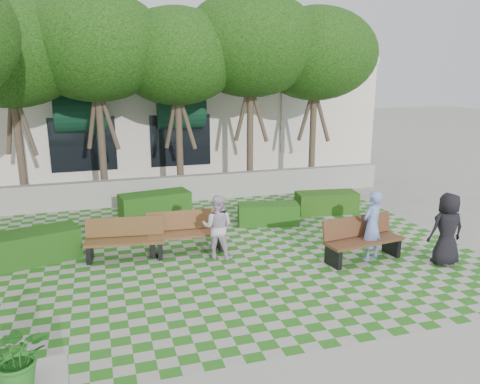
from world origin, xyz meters
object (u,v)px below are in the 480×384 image
object	(u,v)px
person_white	(217,227)
bench_mid	(186,233)
person_dark	(447,229)
person_blue	(372,225)
hedge_west	(31,247)
bench_west	(125,240)
hedge_midleft	(155,205)
hedge_east	(326,202)
hedge_midright	(268,214)
bench_east	(362,240)

from	to	relation	value
person_white	bench_mid	bearing A→B (deg)	-19.13
person_dark	person_blue	bearing A→B (deg)	-24.14
hedge_west	person_blue	distance (m)	8.19
bench_mid	bench_west	size ratio (longest dim) A/B	1.01
hedge_midleft	person_blue	bearing A→B (deg)	-48.05
bench_mid	hedge_east	distance (m)	5.38
hedge_east	person_blue	bearing A→B (deg)	-101.74
bench_mid	person_white	world-z (taller)	person_white
person_blue	hedge_midright	bearing A→B (deg)	-88.79
hedge_midright	hedge_west	world-z (taller)	hedge_west
bench_west	hedge_east	bearing A→B (deg)	25.66
bench_east	person_white	size ratio (longest dim) A/B	1.29
bench_east	hedge_east	world-z (taller)	bench_east
hedge_midleft	person_dark	bearing A→B (deg)	-44.21
person_dark	person_white	bearing A→B (deg)	-16.97
bench_east	bench_west	distance (m)	5.74
person_dark	hedge_east	bearing A→B (deg)	-77.15
hedge_west	person_dark	size ratio (longest dim) A/B	1.26
hedge_midleft	bench_west	bearing A→B (deg)	-108.98
bench_mid	hedge_midright	distance (m)	3.13
bench_west	hedge_midright	xyz separation A→B (m)	(4.27, 1.49, -0.16)
person_blue	hedge_east	bearing A→B (deg)	-124.08
hedge_east	hedge_midright	world-z (taller)	hedge_east
bench_mid	hedge_midleft	bearing A→B (deg)	99.68
hedge_east	hedge_west	distance (m)	8.82
bench_mid	hedge_west	world-z (taller)	bench_mid
hedge_midright	hedge_west	size ratio (longest dim) A/B	0.82
hedge_midright	hedge_midleft	distance (m)	3.62
bench_east	bench_west	xyz separation A→B (m)	(-5.46, 1.75, -0.03)
hedge_east	hedge_west	world-z (taller)	hedge_west
hedge_midright	hedge_east	bearing A→B (deg)	14.19
bench_west	hedge_midright	size ratio (longest dim) A/B	1.09
hedge_midright	bench_west	bearing A→B (deg)	-160.75
bench_mid	hedge_west	xyz separation A→B (m)	(-3.68, 0.37, -0.11)
bench_mid	hedge_midright	bearing A→B (deg)	30.73
person_blue	person_dark	distance (m)	1.69
hedge_midleft	person_dark	world-z (taller)	person_dark
person_blue	hedge_west	bearing A→B (deg)	-37.93
bench_east	bench_mid	world-z (taller)	bench_east
bench_east	person_blue	bearing A→B (deg)	-15.41
bench_east	person_white	xyz separation A→B (m)	(-3.30, 1.13, 0.29)
person_dark	person_white	distance (m)	5.40
hedge_west	person_dark	bearing A→B (deg)	-17.81
bench_mid	person_dark	xyz separation A→B (m)	(5.68, -2.64, 0.38)
person_white	person_dark	bearing A→B (deg)	-174.66
person_blue	bench_east	bearing A→B (deg)	-29.90
bench_mid	hedge_midright	xyz separation A→B (m)	(2.76, 1.45, -0.18)
hedge_east	person_blue	world-z (taller)	person_blue
hedge_west	person_dark	world-z (taller)	person_dark
hedge_midleft	person_dark	distance (m)	8.46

